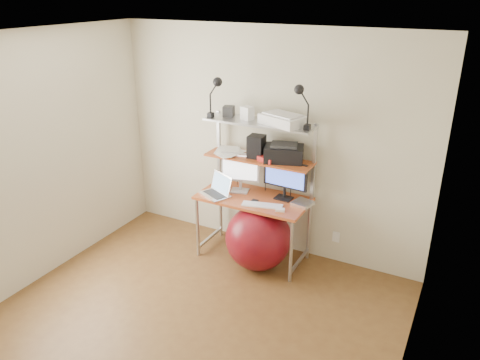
# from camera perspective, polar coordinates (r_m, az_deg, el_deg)

# --- Properties ---
(room) EXTENTS (3.60, 3.60, 3.60)m
(room) POSITION_cam_1_polar(r_m,az_deg,el_deg) (3.71, -8.14, -3.13)
(room) COLOR brown
(room) RESTS_ON ground
(computer_desk) EXTENTS (1.20, 0.60, 1.57)m
(computer_desk) POSITION_cam_1_polar(r_m,az_deg,el_deg) (5.02, 1.97, 0.40)
(computer_desk) COLOR #C75326
(computer_desk) RESTS_ON ground
(desktop) EXTENTS (1.20, 0.60, 0.00)m
(desktop) POSITION_cam_1_polar(r_m,az_deg,el_deg) (5.05, 1.62, -2.11)
(desktop) COLOR #C75326
(desktop) RESTS_ON computer_desk
(mid_shelf) EXTENTS (1.18, 0.34, 0.00)m
(mid_shelf) POSITION_cam_1_polar(r_m,az_deg,el_deg) (5.00, 2.33, 2.73)
(mid_shelf) COLOR #C75326
(mid_shelf) RESTS_ON computer_desk
(top_shelf) EXTENTS (1.18, 0.34, 0.00)m
(top_shelf) POSITION_cam_1_polar(r_m,az_deg,el_deg) (4.88, 2.41, 7.15)
(top_shelf) COLOR #ADAEB2
(top_shelf) RESTS_ON computer_desk
(floor) EXTENTS (3.60, 3.60, 0.00)m
(floor) POSITION_cam_1_polar(r_m,az_deg,el_deg) (4.40, -7.21, -17.99)
(floor) COLOR brown
(floor) RESTS_ON ground
(wall_outlet) EXTENTS (0.08, 0.01, 0.12)m
(wall_outlet) POSITION_cam_1_polar(r_m,az_deg,el_deg) (5.28, 11.63, -6.82)
(wall_outlet) COLOR white
(wall_outlet) RESTS_ON room
(monitor_silver) EXTENTS (0.42, 0.20, 0.47)m
(monitor_silver) POSITION_cam_1_polar(r_m,az_deg,el_deg) (5.11, 0.07, 1.28)
(monitor_silver) COLOR silver
(monitor_silver) RESTS_ON desktop
(monitor_black) EXTENTS (0.50, 0.15, 0.50)m
(monitor_black) POSITION_cam_1_polar(r_m,az_deg,el_deg) (4.95, 5.52, 0.41)
(monitor_black) COLOR black
(monitor_black) RESTS_ON desktop
(laptop) EXTENTS (0.41, 0.38, 0.29)m
(laptop) POSITION_cam_1_polar(r_m,az_deg,el_deg) (5.10, -2.69, -1.27)
(laptop) COLOR silver
(laptop) RESTS_ON desktop
(keyboard) EXTENTS (0.44, 0.22, 0.01)m
(keyboard) POSITION_cam_1_polar(r_m,az_deg,el_deg) (4.86, 2.73, -3.08)
(keyboard) COLOR white
(keyboard) RESTS_ON desktop
(mouse) EXTENTS (0.11, 0.08, 0.03)m
(mouse) POSITION_cam_1_polar(r_m,az_deg,el_deg) (4.75, 4.92, -3.65)
(mouse) COLOR white
(mouse) RESTS_ON desktop
(mac_mini) EXTENTS (0.23, 0.23, 0.04)m
(mac_mini) POSITION_cam_1_polar(r_m,az_deg,el_deg) (4.91, 7.64, -2.83)
(mac_mini) COLOR silver
(mac_mini) RESTS_ON desktop
(phone) EXTENTS (0.07, 0.12, 0.01)m
(phone) POSITION_cam_1_polar(r_m,az_deg,el_deg) (4.93, 1.63, -2.66)
(phone) COLOR black
(phone) RESTS_ON desktop
(printer) EXTENTS (0.46, 0.38, 0.19)m
(printer) POSITION_cam_1_polar(r_m,az_deg,el_deg) (4.90, 5.37, 3.30)
(printer) COLOR black
(printer) RESTS_ON mid_shelf
(nas_cube) EXTENTS (0.18, 0.18, 0.24)m
(nas_cube) POSITION_cam_1_polar(r_m,az_deg,el_deg) (4.98, 2.02, 4.10)
(nas_cube) COLOR black
(nas_cube) RESTS_ON mid_shelf
(red_box) EXTENTS (0.21, 0.17, 0.05)m
(red_box) POSITION_cam_1_polar(r_m,az_deg,el_deg) (4.89, 3.36, 2.56)
(red_box) COLOR red
(red_box) RESTS_ON mid_shelf
(scanner) EXTENTS (0.50, 0.41, 0.11)m
(scanner) POSITION_cam_1_polar(r_m,az_deg,el_deg) (4.77, 5.24, 7.38)
(scanner) COLOR white
(scanner) RESTS_ON top_shelf
(box_white) EXTENTS (0.14, 0.13, 0.14)m
(box_white) POSITION_cam_1_polar(r_m,az_deg,el_deg) (4.93, 0.89, 8.16)
(box_white) COLOR white
(box_white) RESTS_ON top_shelf
(box_grey) EXTENTS (0.14, 0.14, 0.11)m
(box_grey) POSITION_cam_1_polar(r_m,az_deg,el_deg) (5.07, -1.39, 8.38)
(box_grey) COLOR #2E2E30
(box_grey) RESTS_ON top_shelf
(clip_lamp_left) EXTENTS (0.17, 0.10, 0.44)m
(clip_lamp_left) POSITION_cam_1_polar(r_m,az_deg,el_deg) (4.92, -2.94, 11.07)
(clip_lamp_left) COLOR black
(clip_lamp_left) RESTS_ON top_shelf
(clip_lamp_right) EXTENTS (0.17, 0.10, 0.43)m
(clip_lamp_right) POSITION_cam_1_polar(r_m,az_deg,el_deg) (4.57, 7.43, 10.01)
(clip_lamp_right) COLOR black
(clip_lamp_right) RESTS_ON top_shelf
(exercise_ball) EXTENTS (0.71, 0.71, 0.71)m
(exercise_ball) POSITION_cam_1_polar(r_m,az_deg,el_deg) (5.05, 2.24, -7.05)
(exercise_ball) COLOR maroon
(exercise_ball) RESTS_ON floor
(paper_stack) EXTENTS (0.39, 0.43, 0.02)m
(paper_stack) POSITION_cam_1_polar(r_m,az_deg,el_deg) (5.15, -1.33, 3.48)
(paper_stack) COLOR white
(paper_stack) RESTS_ON mid_shelf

